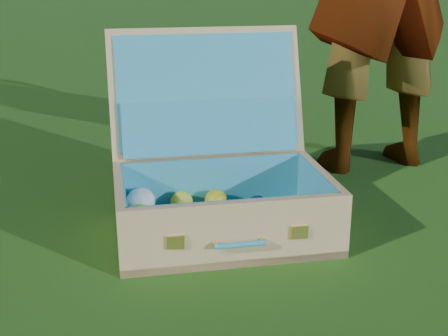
{
  "coord_description": "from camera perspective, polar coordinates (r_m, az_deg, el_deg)",
  "views": [
    {
      "loc": [
        -0.11,
        -1.74,
        0.81
      ],
      "look_at": [
        -0.14,
        0.09,
        0.19
      ],
      "focal_mm": 50.0,
      "sensor_mm": 36.0,
      "label": 1
    }
  ],
  "objects": [
    {
      "name": "ground",
      "position": [
        1.92,
        4.27,
        -6.34
      ],
      "size": [
        60.0,
        60.0,
        0.0
      ],
      "primitive_type": "plane",
      "color": "#215114",
      "rests_on": "ground"
    },
    {
      "name": "stray_ball",
      "position": [
        1.9,
        -6.73,
        -5.49
      ],
      "size": [
        0.07,
        0.07,
        0.07
      ],
      "primitive_type": "sphere",
      "color": "teal",
      "rests_on": "ground"
    },
    {
      "name": "suitcase",
      "position": [
        1.95,
        -0.64,
        -0.51
      ],
      "size": [
        0.75,
        0.73,
        0.6
      ],
      "rotation": [
        0.0,
        0.0,
        0.21
      ],
      "color": "#D9B075",
      "rests_on": "ground"
    }
  ]
}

